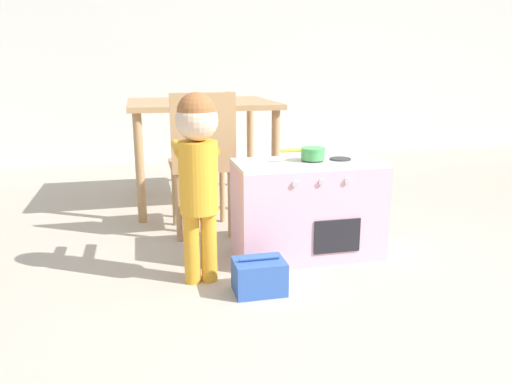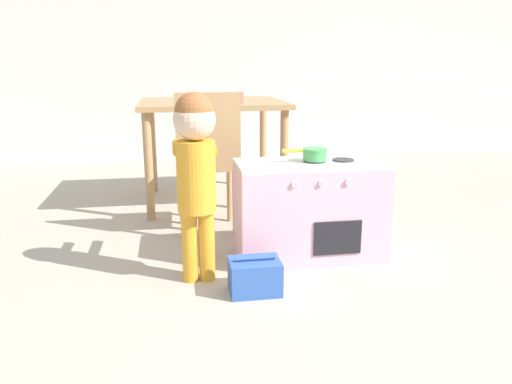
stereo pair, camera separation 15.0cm
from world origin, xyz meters
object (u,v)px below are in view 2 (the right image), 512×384
at_px(toy_pot, 314,153).
at_px(child_figure, 196,159).
at_px(dining_table, 212,115).
at_px(play_kitchen, 310,210).
at_px(toy_basket, 255,276).
at_px(dining_chair_near, 208,160).
at_px(cup_on_table, 238,98).

xyz_separation_m(toy_pot, child_figure, (-0.61, -0.20, 0.03)).
xyz_separation_m(child_figure, dining_table, (0.19, 1.39, 0.06)).
bearing_deg(toy_pot, play_kitchen, -178.19).
xyz_separation_m(toy_pot, toy_basket, (-0.37, -0.38, -0.48)).
bearing_deg(dining_chair_near, toy_pot, -42.31).
bearing_deg(toy_pot, dining_table, 109.52).
distance_m(play_kitchen, toy_pot, 0.30).
height_order(toy_pot, child_figure, child_figure).
distance_m(toy_pot, toy_basket, 0.72).
bearing_deg(dining_chair_near, play_kitchen, -43.19).
xyz_separation_m(dining_table, dining_chair_near, (-0.09, -0.72, -0.19)).
bearing_deg(dining_table, cup_on_table, -59.71).
distance_m(play_kitchen, dining_table, 1.31).
relative_size(toy_pot, cup_on_table, 3.07).
xyz_separation_m(dining_chair_near, cup_on_table, (0.25, 0.46, 0.33)).
relative_size(play_kitchen, toy_pot, 3.26).
relative_size(play_kitchen, cup_on_table, 10.02).
distance_m(dining_table, dining_chair_near, 0.75).
xyz_separation_m(toy_basket, cup_on_table, (0.11, 1.30, 0.70)).
bearing_deg(cup_on_table, dining_chair_near, -118.35).
bearing_deg(cup_on_table, play_kitchen, -74.81).
bearing_deg(dining_chair_near, dining_table, 82.89).
bearing_deg(toy_basket, toy_pot, 45.63).
distance_m(child_figure, dining_table, 1.40).
distance_m(toy_pot, dining_table, 1.26).
xyz_separation_m(dining_table, cup_on_table, (0.16, -0.27, 0.14)).
relative_size(child_figure, cup_on_table, 11.58).
relative_size(toy_basket, dining_table, 0.22).
distance_m(play_kitchen, cup_on_table, 1.09).
distance_m(play_kitchen, dining_chair_near, 0.71).
relative_size(play_kitchen, toy_basket, 3.36).
distance_m(child_figure, dining_chair_near, 0.69).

